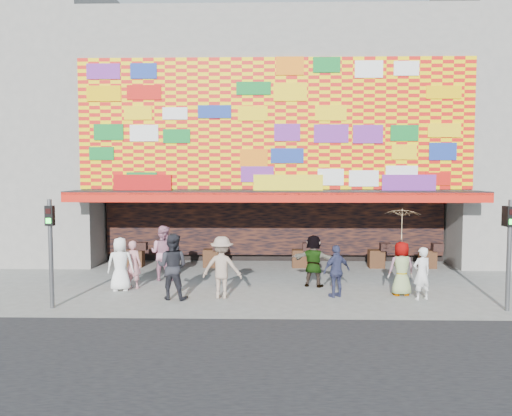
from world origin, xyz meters
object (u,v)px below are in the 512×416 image
(ped_b, at_px, (133,264))
(signal_right, at_px, (509,242))
(ped_d, at_px, (222,267))
(ped_g, at_px, (401,269))
(ped_h, at_px, (422,273))
(ped_c, at_px, (172,266))
(parasol, at_px, (402,224))
(signal_left, at_px, (50,241))
(ped_a, at_px, (120,264))
(ped_e, at_px, (337,271))
(ped_f, at_px, (314,261))
(ped_i, at_px, (163,253))

(ped_b, bearing_deg, signal_right, -177.24)
(ped_b, height_order, ped_d, ped_d)
(ped_g, distance_m, ped_h, 0.68)
(ped_c, distance_m, parasol, 6.98)
(signal_left, relative_size, ped_c, 1.55)
(parasol, bearing_deg, ped_h, -47.22)
(ped_g, xyz_separation_m, ped_h, (0.46, -0.50, -0.04))
(ped_g, bearing_deg, ped_c, -3.90)
(ped_a, bearing_deg, ped_b, -141.24)
(ped_c, bearing_deg, ped_a, -18.90)
(ped_a, distance_m, ped_d, 3.40)
(signal_right, distance_m, ped_c, 9.36)
(signal_right, distance_m, ped_e, 4.74)
(ped_b, distance_m, ped_f, 5.85)
(ped_d, relative_size, ped_e, 1.17)
(ped_e, relative_size, ped_i, 0.83)
(signal_left, height_order, ped_f, signal_left)
(signal_left, bearing_deg, ped_i, 57.43)
(ped_d, distance_m, ped_h, 5.87)
(ped_f, bearing_deg, ped_c, 41.28)
(ped_d, distance_m, ped_e, 3.42)
(ped_a, distance_m, parasol, 8.81)
(ped_b, distance_m, parasol, 8.54)
(ped_f, distance_m, parasol, 3.09)
(ped_e, bearing_deg, ped_h, 147.47)
(ped_e, height_order, ped_f, ped_f)
(ped_a, xyz_separation_m, ped_g, (8.70, -0.41, -0.03))
(ped_c, relative_size, parasol, 1.02)
(ped_d, height_order, ped_e, ped_d)
(signal_left, bearing_deg, ped_e, 9.88)
(signal_left, distance_m, ped_d, 4.83)
(ped_a, bearing_deg, parasol, 167.89)
(ped_a, distance_m, ped_e, 6.73)
(signal_right, xyz_separation_m, ped_g, (-2.41, 1.64, -1.04))
(ped_f, height_order, ped_g, ped_f)
(ped_e, distance_m, ped_g, 2.01)
(signal_left, xyz_separation_m, ped_c, (3.14, 1.04, -0.89))
(signal_left, relative_size, ped_i, 1.58)
(ped_d, bearing_deg, ped_f, -143.21)
(ped_h, bearing_deg, ped_e, -23.90)
(ped_b, distance_m, ped_c, 2.06)
(ped_c, height_order, ped_f, ped_c)
(signal_right, bearing_deg, parasol, 145.75)
(signal_right, relative_size, ped_d, 1.63)
(ped_b, xyz_separation_m, parasol, (8.39, -0.76, 1.40))
(parasol, bearing_deg, ped_g, 180.00)
(ped_c, bearing_deg, signal_right, -176.56)
(signal_left, height_order, ped_a, signal_left)
(ped_f, distance_m, ped_h, 3.43)
(ped_e, bearing_deg, signal_right, 135.69)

